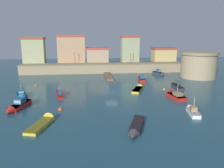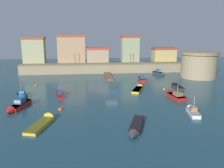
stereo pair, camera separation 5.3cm
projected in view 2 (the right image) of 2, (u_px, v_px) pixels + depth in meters
ground_plane at (112, 92)px, 49.19m from camera, size 142.33×142.33×0.00m
quay_wall at (103, 68)px, 73.78m from camera, size 52.06×4.23×3.08m
old_town_backdrop at (94, 51)px, 76.31m from camera, size 51.35×4.93×9.27m
fortress_tower at (199, 65)px, 65.14m from camera, size 10.53×10.53×7.45m
pier_dock at (108, 76)px, 66.52m from camera, size 1.67×11.81×0.70m
quay_lamp_0 at (75, 56)px, 71.93m from camera, size 0.32×0.32×3.91m
quay_lamp_1 at (131, 56)px, 73.93m from camera, size 0.32×0.32×3.55m
moored_boat_0 at (136, 128)px, 29.82m from camera, size 3.80×7.43×1.33m
moored_boat_1 at (141, 78)px, 62.06m from camera, size 2.10×6.52×1.91m
moored_boat_2 at (174, 95)px, 45.31m from camera, size 2.66×6.02×3.42m
moored_boat_3 at (139, 88)px, 51.58m from camera, size 4.16×6.91×1.48m
moored_boat_4 at (176, 86)px, 54.30m from camera, size 1.48×7.01×1.17m
moored_boat_5 at (59, 93)px, 47.14m from camera, size 2.46×7.32×2.18m
moored_boat_6 at (22, 96)px, 45.20m from camera, size 3.53×5.24×3.11m
moored_boat_7 at (17, 106)px, 38.28m from camera, size 3.01×7.21×1.97m
moored_boat_8 at (44, 121)px, 32.31m from camera, size 3.56×7.35×1.65m
moored_boat_9 at (159, 73)px, 70.11m from camera, size 3.02×5.59×1.93m
moored_boat_10 at (192, 110)px, 36.32m from camera, size 2.32×5.54×3.22m
mooring_buoy_0 at (36, 86)px, 55.34m from camera, size 0.75×0.75×0.75m
mooring_buoy_1 at (164, 89)px, 51.76m from camera, size 0.51×0.51×0.51m
mooring_buoy_2 at (60, 110)px, 37.92m from camera, size 0.78×0.78×0.78m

